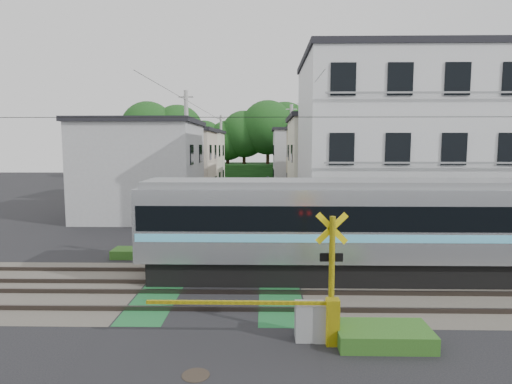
{
  "coord_description": "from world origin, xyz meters",
  "views": [
    {
      "loc": [
        1.41,
        -13.46,
        4.64
      ],
      "look_at": [
        1.04,
        5.0,
        2.63
      ],
      "focal_mm": 30.0,
      "sensor_mm": 36.0,
      "label": 1
    }
  ],
  "objects_px": {
    "pedestrian": "(267,186)",
    "manhole_cover": "(196,375)",
    "apartment_block": "(398,145)",
    "crossing_signal_far": "(167,242)",
    "crossing_signal_near": "(314,312)"
  },
  "relations": [
    {
      "from": "pedestrian",
      "to": "manhole_cover",
      "type": "relative_size",
      "value": 3.22
    },
    {
      "from": "apartment_block",
      "to": "manhole_cover",
      "type": "relative_size",
      "value": 17.92
    },
    {
      "from": "crossing_signal_far",
      "to": "manhole_cover",
      "type": "relative_size",
      "value": 8.32
    },
    {
      "from": "apartment_block",
      "to": "manhole_cover",
      "type": "xyz_separation_m",
      "value": [
        -8.48,
        -14.78,
        -4.64
      ]
    },
    {
      "from": "apartment_block",
      "to": "crossing_signal_near",
      "type": "bearing_deg",
      "value": -114.22
    },
    {
      "from": "crossing_signal_far",
      "to": "pedestrian",
      "type": "height_order",
      "value": "crossing_signal_far"
    },
    {
      "from": "manhole_cover",
      "to": "pedestrian",
      "type": "bearing_deg",
      "value": 86.93
    },
    {
      "from": "crossing_signal_near",
      "to": "crossing_signal_far",
      "type": "relative_size",
      "value": 1.0
    },
    {
      "from": "crossing_signal_near",
      "to": "crossing_signal_far",
      "type": "xyz_separation_m",
      "value": [
        -5.17,
        7.31,
        0.0
      ]
    },
    {
      "from": "crossing_signal_near",
      "to": "pedestrian",
      "type": "relative_size",
      "value": 2.58
    },
    {
      "from": "pedestrian",
      "to": "manhole_cover",
      "type": "bearing_deg",
      "value": 74.12
    },
    {
      "from": "apartment_block",
      "to": "crossing_signal_far",
      "type": "bearing_deg",
      "value": -152.22
    },
    {
      "from": "manhole_cover",
      "to": "crossing_signal_far",
      "type": "bearing_deg",
      "value": 106.26
    },
    {
      "from": "apartment_block",
      "to": "pedestrian",
      "type": "bearing_deg",
      "value": 112.93
    },
    {
      "from": "crossing_signal_near",
      "to": "pedestrian",
      "type": "xyz_separation_m",
      "value": [
        -0.91,
        29.28,
        0.21
      ]
    }
  ]
}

